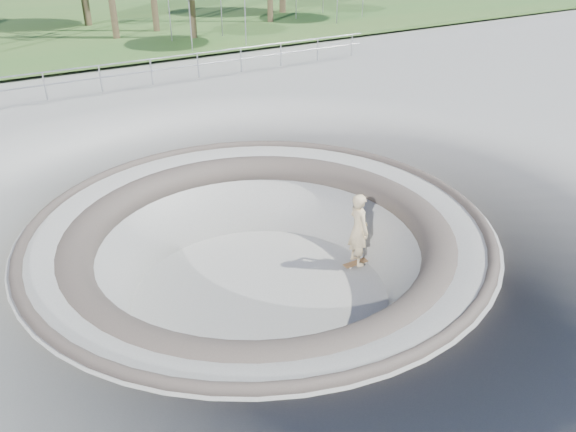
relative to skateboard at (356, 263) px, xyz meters
name	(u,v)px	position (x,y,z in m)	size (l,w,h in m)	color
ground	(259,223)	(-2.70, 0.24, 1.84)	(180.00, 180.00, 0.00)	#9B9B96
skate_bowl	(261,291)	(-2.70, 0.24, 0.01)	(14.00, 14.00, 4.10)	#9B9B96
grass_strip	(8,16)	(-2.70, 34.24, 2.06)	(180.00, 36.00, 0.12)	#336227
distant_hills	(27,56)	(1.08, 57.42, -5.18)	(103.20, 45.00, 28.60)	olive
safety_railing	(100,78)	(-2.70, 12.24, 2.53)	(25.00, 0.06, 1.03)	#95979D
skateboard	(356,263)	(0.00, 0.00, 0.00)	(0.73, 0.23, 0.07)	brown
skater	(358,230)	(0.00, 0.00, 0.98)	(0.71, 0.46, 1.94)	#D7BD8B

